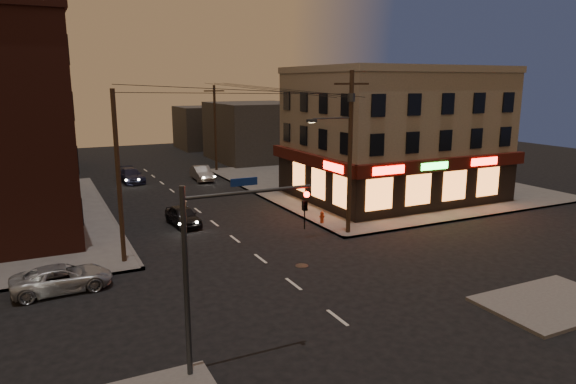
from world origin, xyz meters
TOP-DOWN VIEW (x-y plane):
  - ground at (0.00, 0.00)m, footprint 120.00×120.00m
  - sidewalk_ne at (18.00, 19.00)m, footprint 24.00×28.00m
  - pizza_building at (15.93, 13.43)m, footprint 15.85×12.85m
  - bg_building_ne_a at (14.00, 38.00)m, footprint 10.00×12.00m
  - bg_building_nw at (-13.00, 42.00)m, footprint 9.00×10.00m
  - bg_building_ne_b at (12.00, 52.00)m, footprint 8.00×8.00m
  - utility_pole_main at (6.68, 5.80)m, footprint 4.20×0.44m
  - utility_pole_far at (6.80, 32.00)m, footprint 0.26×0.26m
  - utility_pole_west at (-6.80, 6.50)m, footprint 0.24×0.24m
  - traffic_signal at (-5.57, -5.60)m, footprint 4.49×0.32m
  - suv_cross at (-9.92, 4.00)m, footprint 4.48×2.24m
  - sedan_near at (-2.04, 12.43)m, footprint 1.90×4.01m
  - sedan_mid at (3.86, 27.67)m, footprint 1.68×4.34m
  - sedan_far at (-2.60, 29.58)m, footprint 2.33×4.80m
  - fire_hydrant at (6.40, 8.42)m, footprint 0.36×0.36m

SIDE VIEW (x-z plane):
  - ground at x=0.00m, z-range 0.00..0.00m
  - sidewalk_ne at x=18.00m, z-range 0.00..0.15m
  - fire_hydrant at x=6.40m, z-range 0.19..0.99m
  - suv_cross at x=-9.92m, z-range 0.00..1.22m
  - sedan_near at x=-2.04m, z-range 0.00..1.32m
  - sedan_far at x=-2.60m, z-range 0.00..1.35m
  - sedan_mid at x=3.86m, z-range 0.00..1.41m
  - bg_building_ne_b at x=12.00m, z-range 0.00..6.00m
  - bg_building_ne_a at x=14.00m, z-range 0.00..7.00m
  - bg_building_nw at x=-13.00m, z-range 0.00..8.00m
  - traffic_signal at x=-5.57m, z-range 0.92..7.39m
  - utility_pole_far at x=6.80m, z-range 0.15..9.15m
  - utility_pole_west at x=-6.80m, z-range 0.15..9.15m
  - pizza_building at x=15.93m, z-range 0.10..10.60m
  - utility_pole_main at x=6.68m, z-range 0.76..10.76m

